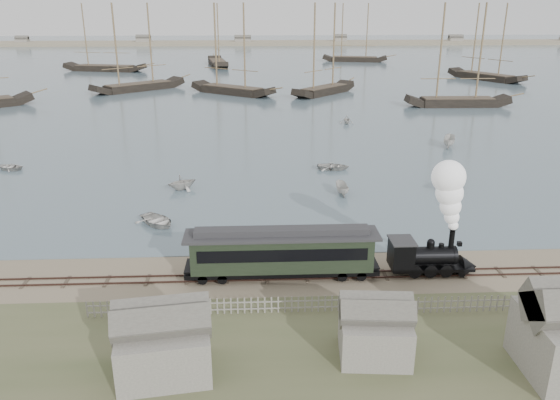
{
  "coord_description": "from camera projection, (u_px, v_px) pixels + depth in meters",
  "views": [
    {
      "loc": [
        -4.8,
        -38.84,
        19.51
      ],
      "look_at": [
        -2.68,
        5.62,
        3.5
      ],
      "focal_mm": 35.0,
      "sensor_mm": 36.0,
      "label": 1
    }
  ],
  "objects": [
    {
      "name": "schooner_2",
      "position": [
        231.0,
        49.0,
        122.02
      ],
      "size": [
        20.3,
        17.19,
        20.0
      ],
      "primitive_type": null,
      "rotation": [
        0.0,
        0.0,
        -0.65
      ],
      "color": "black",
      "rests_on": "harbor_water"
    },
    {
      "name": "beached_dinghy",
      "position": [
        291.0,
        253.0,
        44.25
      ],
      "size": [
        3.71,
        4.79,
        0.92
      ],
      "primitive_type": "imported",
      "rotation": [
        0.0,
        0.0,
        1.7
      ],
      "color": "beige",
      "rests_on": "ground"
    },
    {
      "name": "locomotive",
      "position": [
        444.0,
        226.0,
        40.51
      ],
      "size": [
        6.87,
        2.57,
        8.57
      ],
      "color": "black",
      "rests_on": "ground"
    },
    {
      "name": "picket_fence_east",
      "position": [
        513.0,
        311.0,
        36.83
      ],
      "size": [
        15.0,
        0.1,
        1.2
      ],
      "primitive_type": null,
      "color": "slate",
      "rests_on": "ground"
    },
    {
      "name": "rowboat_1",
      "position": [
        182.0,
        182.0,
        60.46
      ],
      "size": [
        4.12,
        4.27,
        1.73
      ],
      "primitive_type": "imported",
      "rotation": [
        0.0,
        0.0,
        2.11
      ],
      "color": "beige",
      "rests_on": "harbor_water"
    },
    {
      "name": "schooner_7",
      "position": [
        217.0,
        35.0,
        179.98
      ],
      "size": [
        9.17,
        24.33,
        20.0
      ],
      "primitive_type": null,
      "rotation": [
        0.0,
        0.0,
        1.73
      ],
      "color": "black",
      "rests_on": "harbor_water"
    },
    {
      "name": "harbor_water",
      "position": [
        266.0,
        60.0,
        203.1
      ],
      "size": [
        600.0,
        336.0,
        0.06
      ],
      "primitive_type": "cube",
      "color": "#485E68",
      "rests_on": "ground"
    },
    {
      "name": "schooner_4",
      "position": [
        463.0,
        55.0,
        106.91
      ],
      "size": [
        20.84,
        5.21,
        20.0
      ],
      "primitive_type": null,
      "rotation": [
        0.0,
        0.0,
        -0.02
      ],
      "color": "black",
      "rests_on": "harbor_water"
    },
    {
      "name": "schooner_3",
      "position": [
        325.0,
        49.0,
        121.76
      ],
      "size": [
        16.65,
        17.74,
        20.0
      ],
      "primitive_type": null,
      "rotation": [
        0.0,
        0.0,
        0.84
      ],
      "color": "black",
      "rests_on": "harbor_water"
    },
    {
      "name": "rail_track",
      "position": [
        320.0,
        276.0,
        41.43
      ],
      "size": [
        120.0,
        1.8,
        0.16
      ],
      "color": "#3E2822",
      "rests_on": "ground"
    },
    {
      "name": "shed_mid",
      "position": [
        373.0,
        355.0,
        32.13
      ],
      "size": [
        4.0,
        3.5,
        3.6
      ],
      "primitive_type": null,
      "color": "slate",
      "rests_on": "ground"
    },
    {
      "name": "rowboat_0",
      "position": [
        157.0,
        220.0,
        50.83
      ],
      "size": [
        5.29,
        5.19,
        0.9
      ],
      "primitive_type": "imported",
      "rotation": [
        0.0,
        0.0,
        0.73
      ],
      "color": "beige",
      "rests_on": "harbor_water"
    },
    {
      "name": "rowboat_3",
      "position": [
        333.0,
        166.0,
        67.93
      ],
      "size": [
        3.5,
        4.42,
        0.82
      ],
      "primitive_type": "imported",
      "rotation": [
        0.0,
        0.0,
        1.39
      ],
      "color": "beige",
      "rests_on": "harbor_water"
    },
    {
      "name": "far_spit",
      "position": [
        262.0,
        45.0,
        278.3
      ],
      "size": [
        500.0,
        20.0,
        1.8
      ],
      "primitive_type": "cube",
      "color": "tan",
      "rests_on": "ground"
    },
    {
      "name": "schooner_6",
      "position": [
        102.0,
        37.0,
        165.26
      ],
      "size": [
        26.36,
        11.98,
        20.0
      ],
      "primitive_type": null,
      "rotation": [
        0.0,
        0.0,
        -0.25
      ],
      "color": "black",
      "rests_on": "harbor_water"
    },
    {
      "name": "shed_left",
      "position": [
        166.0,
        372.0,
        30.65
      ],
      "size": [
        5.0,
        4.0,
        4.1
      ],
      "primitive_type": null,
      "color": "slate",
      "rests_on": "ground"
    },
    {
      "name": "picket_fence_west",
      "position": [
        232.0,
        314.0,
        36.45
      ],
      "size": [
        19.0,
        0.1,
        1.2
      ],
      "primitive_type": null,
      "color": "slate",
      "rests_on": "ground"
    },
    {
      "name": "ground",
      "position": [
        317.0,
        265.0,
        43.32
      ],
      "size": [
        600.0,
        600.0,
        0.0
      ],
      "primitive_type": "plane",
      "color": "gray",
      "rests_on": "ground"
    },
    {
      "name": "rowboat_7",
      "position": [
        347.0,
        120.0,
        93.94
      ],
      "size": [
        2.77,
        2.41,
        1.43
      ],
      "primitive_type": "imported",
      "rotation": [
        0.0,
        0.0,
        6.26
      ],
      "color": "beige",
      "rests_on": "harbor_water"
    },
    {
      "name": "schooner_1",
      "position": [
        135.0,
        47.0,
        127.21
      ],
      "size": [
        21.13,
        19.01,
        20.0
      ],
      "primitive_type": null,
      "rotation": [
        0.0,
        0.0,
        0.7
      ],
      "color": "black",
      "rests_on": "harbor_water"
    },
    {
      "name": "rowboat_2",
      "position": [
        342.0,
        189.0,
        58.98
      ],
      "size": [
        3.26,
        1.38,
        1.24
      ],
      "primitive_type": "imported",
      "rotation": [
        0.0,
        0.0,
        3.2
      ],
      "color": "beige",
      "rests_on": "harbor_water"
    },
    {
      "name": "rowboat_5",
      "position": [
        449.0,
        141.0,
        78.59
      ],
      "size": [
        4.4,
        3.03,
        1.59
      ],
      "primitive_type": "imported",
      "rotation": [
        0.0,
        0.0,
        2.74
      ],
      "color": "beige",
      "rests_on": "harbor_water"
    },
    {
      "name": "schooner_8",
      "position": [
        356.0,
        33.0,
        192.93
      ],
      "size": [
        23.42,
        10.15,
        20.0
      ],
      "primitive_type": null,
      "rotation": [
        0.0,
        0.0,
        -0.22
      ],
      "color": "black",
      "rests_on": "harbor_water"
    },
    {
      "name": "rowboat_6",
      "position": [
        9.0,
        167.0,
        67.95
      ],
      "size": [
        3.57,
        4.11,
        0.71
      ],
      "primitive_type": "imported",
      "rotation": [
        0.0,
        0.0,
        4.32
      ],
      "color": "beige",
      "rests_on": "harbor_water"
    },
    {
      "name": "passenger_coach",
      "position": [
        282.0,
        251.0,
        40.56
      ],
      "size": [
        14.4,
        2.78,
        3.5
      ],
      "color": "black",
      "rests_on": "ground"
    },
    {
      "name": "rowboat_4",
      "position": [
        448.0,
        182.0,
        60.37
      ],
      "size": [
        4.05,
        4.26,
        1.76
      ],
      "primitive_type": "imported",
      "rotation": [
        0.0,
        0.0,
        5.16
      ],
      "color": "beige",
      "rests_on": "harbor_water"
    },
    {
      "name": "schooner_5",
      "position": [
        490.0,
        42.0,
        145.49
      ],
      "size": [
        15.78,
        22.48,
        20.0
      ],
      "primitive_type": null,
      "rotation": [
        0.0,
        0.0,
        -1.06
      ],
      "color": "black",
      "rests_on": "harbor_water"
    }
  ]
}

